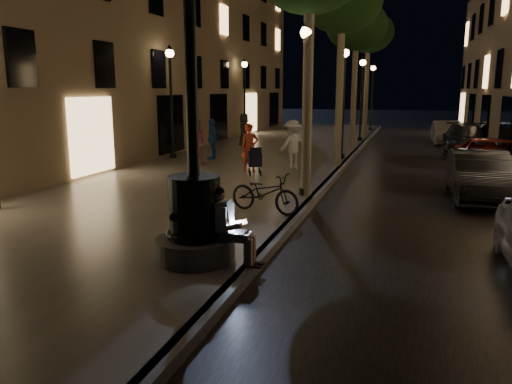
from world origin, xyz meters
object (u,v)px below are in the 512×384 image
(tree_third, at_px, (357,27))
(lamp_curb_d, at_px, (372,88))
(lamp_curb_c, at_px, (362,88))
(pedestrian_dark, at_px, (244,130))
(lamp_curb_b, at_px, (344,87))
(fountain_lamppost, at_px, (194,204))
(tree_far, at_px, (369,33))
(pedestrian_red, at_px, (250,148))
(car_third, at_px, (490,161))
(bicycle, at_px, (265,193))
(car_rear, at_px, (465,140))
(lamp_left_b, at_px, (171,87))
(pedestrian_blue, at_px, (212,139))
(lamp_left_c, at_px, (245,88))
(pedestrian_pink, at_px, (196,142))
(pedestrian_white, at_px, (292,145))
(car_second, at_px, (479,176))
(lamp_curb_a, at_px, (306,86))
(car_fifth, at_px, (446,133))
(tree_second, at_px, (342,3))
(seated_man_laptop, at_px, (228,223))
(stroller, at_px, (255,159))

(tree_third, height_order, lamp_curb_d, tree_third)
(lamp_curb_c, relative_size, pedestrian_dark, 2.77)
(lamp_curb_b, bearing_deg, fountain_lamppost, -92.86)
(tree_third, xyz_separation_m, tree_far, (0.08, 6.00, 0.29))
(tree_far, height_order, pedestrian_red, tree_far)
(car_third, xyz_separation_m, pedestrian_dark, (-10.95, 5.91, 0.33))
(fountain_lamppost, bearing_deg, bicycle, 86.71)
(pedestrian_dark, bearing_deg, car_rear, -82.86)
(lamp_left_b, height_order, car_rear, lamp_left_b)
(pedestrian_blue, bearing_deg, lamp_left_c, -175.22)
(tree_third, bearing_deg, bicycle, -91.95)
(pedestrian_pink, xyz_separation_m, pedestrian_white, (3.97, -0.12, 0.03))
(bicycle, bearing_deg, car_second, -37.82)
(car_rear, bearing_deg, lamp_curb_a, -109.96)
(lamp_curb_d, bearing_deg, car_fifth, -54.25)
(tree_second, bearing_deg, car_fifth, 67.37)
(tree_third, distance_m, lamp_curb_a, 12.35)
(lamp_curb_c, distance_m, pedestrian_red, 13.03)
(lamp_curb_a, bearing_deg, seated_man_laptop, -90.84)
(car_second, relative_size, pedestrian_blue, 2.48)
(car_fifth, distance_m, pedestrian_dark, 12.10)
(lamp_left_b, height_order, stroller, lamp_left_b)
(lamp_left_c, height_order, pedestrian_red, lamp_left_c)
(car_rear, bearing_deg, pedestrian_blue, -145.51)
(lamp_curb_c, bearing_deg, lamp_left_c, 180.00)
(tree_far, distance_m, car_second, 17.91)
(lamp_left_c, relative_size, stroller, 4.33)
(tree_far, distance_m, lamp_curb_b, 10.50)
(lamp_curb_a, height_order, car_second, lamp_curb_a)
(fountain_lamppost, distance_m, bicycle, 3.71)
(pedestrian_blue, distance_m, bicycle, 9.73)
(car_rear, relative_size, pedestrian_red, 2.92)
(pedestrian_blue, height_order, pedestrian_dark, pedestrian_blue)
(lamp_curb_c, relative_size, car_fifth, 1.17)
(lamp_left_b, xyz_separation_m, pedestrian_blue, (1.82, 0.13, -2.16))
(lamp_curb_a, height_order, car_rear, lamp_curb_a)
(lamp_left_b, distance_m, bicycle, 10.94)
(lamp_curb_a, height_order, pedestrian_pink, lamp_curb_a)
(lamp_curb_a, distance_m, lamp_curb_d, 24.00)
(car_second, bearing_deg, pedestrian_pink, 162.30)
(pedestrian_dark, height_order, bicycle, pedestrian_dark)
(car_second, relative_size, car_third, 0.81)
(tree_third, bearing_deg, lamp_curb_d, 90.00)
(tree_second, xyz_separation_m, lamp_left_c, (-7.20, 10.00, -3.10))
(car_third, bearing_deg, lamp_curb_d, 111.45)
(seated_man_laptop, xyz_separation_m, bicycle, (-0.40, 3.67, -0.22))
(car_rear, xyz_separation_m, pedestrian_blue, (-10.66, -6.50, 0.33))
(lamp_curb_c, height_order, pedestrian_red, lamp_curb_c)
(lamp_curb_c, bearing_deg, pedestrian_dark, -136.96)
(tree_far, relative_size, pedestrian_pink, 4.19)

